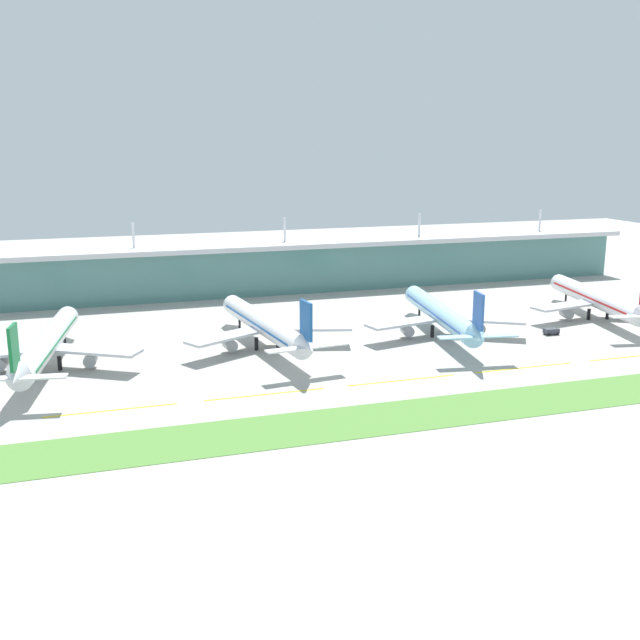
{
  "coord_description": "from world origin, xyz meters",
  "views": [
    {
      "loc": [
        -75.71,
        -172.07,
        56.77
      ],
      "look_at": [
        -11.41,
        26.91,
        7.0
      ],
      "focal_mm": 42.64,
      "sensor_mm": 36.0,
      "label": 1
    }
  ],
  "objects": [
    {
      "name": "taxiway_stripe_west",
      "position": [
        -71.0,
        -11.39,
        0.02
      ],
      "size": [
        28.0,
        0.7,
        0.04
      ],
      "primitive_type": "cube",
      "color": "yellow",
      "rests_on": "ground"
    },
    {
      "name": "grass_verge",
      "position": [
        0.0,
        -33.83,
        0.05
      ],
      "size": [
        300.0,
        18.0,
        0.1
      ],
      "primitive_type": "cube",
      "color": "#518438",
      "rests_on": "ground"
    },
    {
      "name": "airliner_nearest",
      "position": [
        -84.69,
        25.0,
        6.46
      ],
      "size": [
        48.13,
        70.76,
        18.9
      ],
      "color": "silver",
      "rests_on": "ground"
    },
    {
      "name": "airliner_far_middle",
      "position": [
        25.69,
        24.65,
        6.45
      ],
      "size": [
        48.19,
        68.19,
        18.9
      ],
      "color": "#9ED1EA",
      "rests_on": "ground"
    },
    {
      "name": "terminal_building",
      "position": [
        -0.0,
        111.42,
        9.7
      ],
      "size": [
        288.0,
        34.0,
        28.0
      ],
      "color": "slate",
      "rests_on": "ground"
    },
    {
      "name": "pushback_tug",
      "position": [
        57.67,
        15.8,
        1.1
      ],
      "size": [
        4.48,
        2.64,
        1.85
      ],
      "color": "#333842",
      "rests_on": "ground"
    },
    {
      "name": "ground_plane",
      "position": [
        0.0,
        0.0,
        0.0
      ],
      "size": [
        600.0,
        600.0,
        0.0
      ],
      "primitive_type": "plane",
      "color": "#A8A59E"
    },
    {
      "name": "taxiway_stripe_mid_east",
      "position": [
        31.0,
        -11.39,
        0.02
      ],
      "size": [
        28.0,
        0.7,
        0.04
      ],
      "primitive_type": "cube",
      "color": "yellow",
      "rests_on": "ground"
    },
    {
      "name": "airliner_near_middle",
      "position": [
        -27.16,
        27.89,
        6.45
      ],
      "size": [
        48.51,
        67.61,
        18.9
      ],
      "color": "white",
      "rests_on": "ground"
    },
    {
      "name": "taxiway_stripe_mid_west",
      "position": [
        -37.0,
        -11.39,
        0.02
      ],
      "size": [
        28.0,
        0.7,
        0.04
      ],
      "primitive_type": "cube",
      "color": "yellow",
      "rests_on": "ground"
    },
    {
      "name": "taxiway_stripe_east",
      "position": [
        65.0,
        -11.39,
        0.02
      ],
      "size": [
        28.0,
        0.7,
        0.04
      ],
      "primitive_type": "cube",
      "color": "yellow",
      "rests_on": "ground"
    },
    {
      "name": "airliner_farthest",
      "position": [
        83.89,
        29.43,
        6.45
      ],
      "size": [
        47.91,
        66.45,
        18.9
      ],
      "color": "white",
      "rests_on": "ground"
    },
    {
      "name": "taxiway_stripe_centre",
      "position": [
        -3.0,
        -11.39,
        0.02
      ],
      "size": [
        28.0,
        0.7,
        0.04
      ],
      "primitive_type": "cube",
      "color": "yellow",
      "rests_on": "ground"
    }
  ]
}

